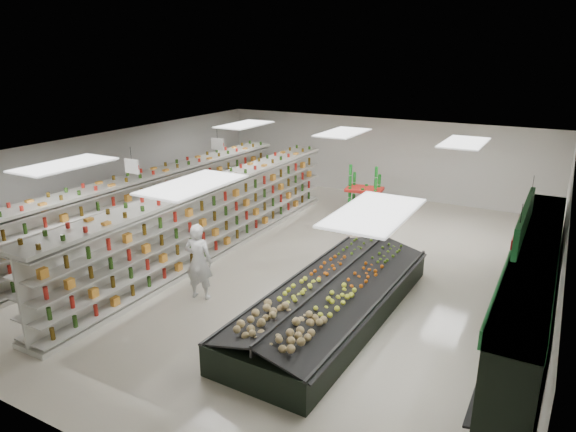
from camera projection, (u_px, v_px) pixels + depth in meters
The scene contains 16 objects.
floor at pixel (286, 259), 15.08m from camera, with size 16.00×16.00×0.00m, color beige.
ceiling at pixel (286, 151), 14.09m from camera, with size 14.00×16.00×0.02m, color white.
wall_back at pixel (380, 157), 21.24m from camera, with size 14.00×0.02×3.20m, color silver.
wall_front at pixel (34, 339), 7.92m from camera, with size 14.00×0.02×3.20m, color silver.
wall_left at pixel (110, 178), 17.80m from camera, with size 0.02×16.00×3.20m, color silver.
wall_right at pixel (561, 251), 11.37m from camera, with size 0.02×16.00×3.20m, color silver.
produce_wall_case at pixel (529, 288), 10.45m from camera, with size 0.93×8.00×2.20m.
aisle_sign_near at pixel (132, 166), 14.30m from camera, with size 0.52×0.06×0.75m.
aisle_sign_far at pixel (217, 144), 17.63m from camera, with size 0.52×0.06×0.75m.
hortifruti_banner at pixel (524, 220), 10.14m from camera, with size 0.12×3.20×0.95m.
gondola_left at pixel (156, 206), 16.71m from camera, with size 1.34×12.36×2.14m.
gondola_center at pixel (213, 220), 15.30m from camera, with size 1.01×12.62×2.19m.
produce_island at pixel (333, 299), 11.68m from camera, with size 2.61×6.69×0.99m.
soda_endcap at pixel (364, 191), 19.09m from camera, with size 1.42×1.06×1.69m.
shopper_main at pixel (199, 261), 12.43m from camera, with size 0.70×0.46×1.93m, color white.
shopper_background at pixel (251, 186), 19.97m from camera, with size 0.76×0.47×1.56m, color tan.
Camera 1 is at (6.79, -12.18, 5.87)m, focal length 32.00 mm.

